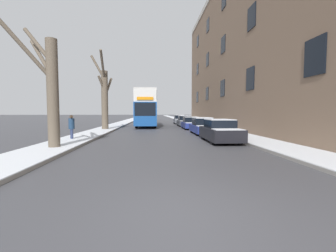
{
  "coord_description": "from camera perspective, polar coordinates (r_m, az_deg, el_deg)",
  "views": [
    {
      "loc": [
        -0.71,
        -3.89,
        1.88
      ],
      "look_at": [
        0.9,
        20.61,
        0.36
      ],
      "focal_mm": 24.0,
      "sensor_mm": 36.0,
      "label": 1
    }
  ],
  "objects": [
    {
      "name": "double_decker_bus",
      "position": [
        29.77,
        -5.47,
        4.9
      ],
      "size": [
        2.58,
        10.52,
        4.59
      ],
      "color": "#194C99",
      "rests_on": "ground"
    },
    {
      "name": "parked_car_4",
      "position": [
        36.46,
        2.91,
        1.62
      ],
      "size": [
        1.74,
        4.15,
        1.44
      ],
      "color": "slate",
      "rests_on": "ground"
    },
    {
      "name": "bare_tree_left_0",
      "position": [
        12.58,
        -27.82,
        8.59
      ],
      "size": [
        2.24,
        2.92,
        6.15
      ],
      "color": "brown",
      "rests_on": "ground"
    },
    {
      "name": "bare_tree_left_1",
      "position": [
        23.95,
        -15.86,
        7.29
      ],
      "size": [
        2.11,
        3.81,
        7.67
      ],
      "color": "brown",
      "rests_on": "ground"
    },
    {
      "name": "sidewalk_right",
      "position": [
        57.29,
        2.76,
        1.73
      ],
      "size": [
        2.41,
        130.0,
        0.16
      ],
      "color": "gray",
      "rests_on": "ground"
    },
    {
      "name": "parked_car_3",
      "position": [
        30.35,
        4.26,
        1.21
      ],
      "size": [
        1.84,
        3.93,
        1.43
      ],
      "color": "#474C56",
      "rests_on": "ground"
    },
    {
      "name": "pedestrian_left_sidewalk",
      "position": [
        15.88,
        -23.29,
        -0.18
      ],
      "size": [
        0.37,
        0.37,
        1.69
      ],
      "rotation": [
        0.0,
        0.0,
        5.13
      ],
      "color": "navy",
      "rests_on": "ground"
    },
    {
      "name": "terrace_facade_right",
      "position": [
        28.38,
        23.01,
        17.63
      ],
      "size": [
        9.1,
        40.49,
        17.83
      ],
      "color": "#7A604C",
      "rests_on": "ground"
    },
    {
      "name": "parked_car_1",
      "position": [
        19.51,
        8.78,
        -0.11
      ],
      "size": [
        1.68,
        4.17,
        1.43
      ],
      "color": "navy",
      "rests_on": "ground"
    },
    {
      "name": "sidewalk_left",
      "position": [
        57.14,
        -8.89,
        1.69
      ],
      "size": [
        2.41,
        130.0,
        0.16
      ],
      "color": "gray",
      "rests_on": "ground"
    },
    {
      "name": "parked_car_2",
      "position": [
        25.35,
        5.86,
        0.69
      ],
      "size": [
        1.84,
        3.97,
        1.37
      ],
      "color": "navy",
      "rests_on": "ground"
    },
    {
      "name": "ground_plane",
      "position": [
        4.38,
        6.44,
        -21.9
      ],
      "size": [
        320.0,
        320.0,
        0.0
      ],
      "primitive_type": "plane",
      "color": "#424247"
    },
    {
      "name": "parked_car_0",
      "position": [
        14.65,
        13.07,
        -1.29
      ],
      "size": [
        1.84,
        4.15,
        1.43
      ],
      "color": "black",
      "rests_on": "ground"
    },
    {
      "name": "oncoming_van",
      "position": [
        48.28,
        -5.53,
        2.8
      ],
      "size": [
        1.95,
        5.8,
        2.35
      ],
      "color": "#9EA3AD",
      "rests_on": "ground"
    }
  ]
}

